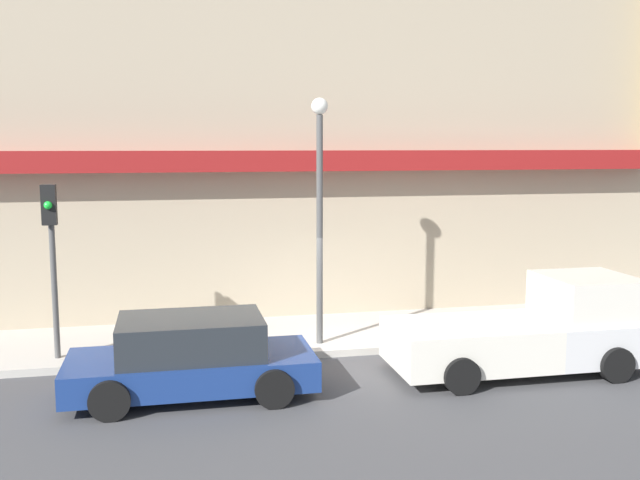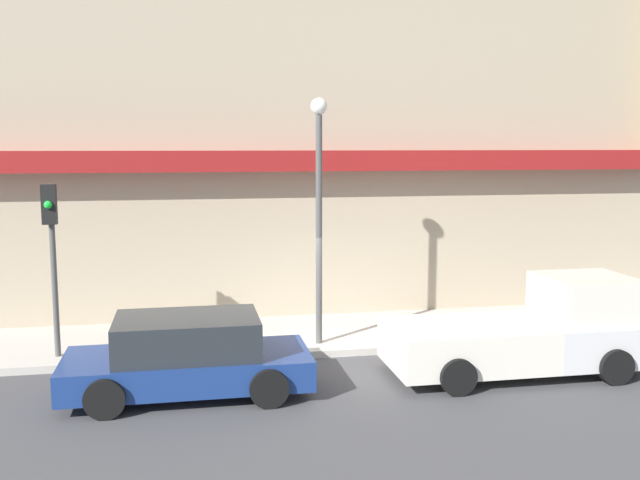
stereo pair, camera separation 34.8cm
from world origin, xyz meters
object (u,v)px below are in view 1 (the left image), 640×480
at_px(street_lamp, 320,191).
at_px(pickup_truck, 533,331).
at_px(fire_hydrant, 177,337).
at_px(traffic_light, 51,240).
at_px(parked_car, 191,357).

bearing_deg(street_lamp, pickup_truck, -31.03).
relative_size(fire_hydrant, traffic_light, 0.20).
xyz_separation_m(street_lamp, traffic_light, (-5.49, -0.03, -0.89)).
height_order(pickup_truck, fire_hydrant, pickup_truck).
bearing_deg(traffic_light, fire_hydrant, -3.40).
height_order(parked_car, street_lamp, street_lamp).
distance_m(parked_car, fire_hydrant, 2.17).
bearing_deg(parked_car, pickup_truck, 2.08).
xyz_separation_m(pickup_truck, traffic_light, (-9.35, 2.29, 1.79)).
bearing_deg(pickup_truck, parked_car, -179.65).
height_order(pickup_truck, street_lamp, street_lamp).
bearing_deg(fire_hydrant, pickup_truck, -17.15).
height_order(fire_hydrant, traffic_light, traffic_light).
bearing_deg(street_lamp, parked_car, -140.90).
xyz_separation_m(pickup_truck, fire_hydrant, (-6.95, 2.14, -0.30)).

